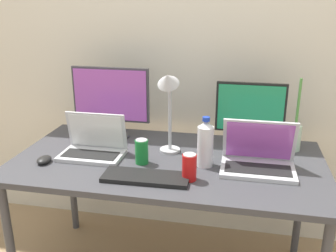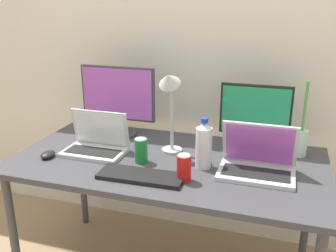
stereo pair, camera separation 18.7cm
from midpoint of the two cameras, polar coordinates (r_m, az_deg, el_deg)
wall_back at (r=2.35m, az=6.84°, el=13.26°), size 7.00×0.08×2.60m
work_desk at (r=1.96m, az=2.75°, el=-6.73°), size 1.59×0.82×0.74m
monitor_left at (r=2.21m, az=-5.25°, el=4.10°), size 0.46×0.21×0.42m
monitor_center at (r=2.06m, az=15.66°, el=1.38°), size 0.37×0.18×0.36m
laptop_silver at (r=2.02m, az=-8.27°, el=-2.60°), size 0.32×0.21×0.22m
laptop_secondary at (r=1.83m, az=16.33°, el=-5.35°), size 0.35×0.24×0.24m
keyboard_main at (r=1.73m, az=-1.05°, el=-7.70°), size 0.40×0.15×0.02m
mouse_by_keyboard at (r=2.01m, az=-15.34°, el=-4.27°), size 0.07×0.10×0.03m
water_bottle at (r=1.82m, az=8.42°, el=-2.97°), size 0.08×0.08×0.25m
soda_can_near_keyboard at (r=1.69m, az=5.62°, el=-6.46°), size 0.07×0.07×0.13m
soda_can_by_laptop at (r=1.87m, az=-1.30°, el=-3.80°), size 0.07×0.07×0.13m
bamboo_vase at (r=2.10m, az=22.04°, el=-2.11°), size 0.07×0.07×0.40m
desk_lamp at (r=1.89m, az=3.09°, el=4.45°), size 0.11×0.18×0.46m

